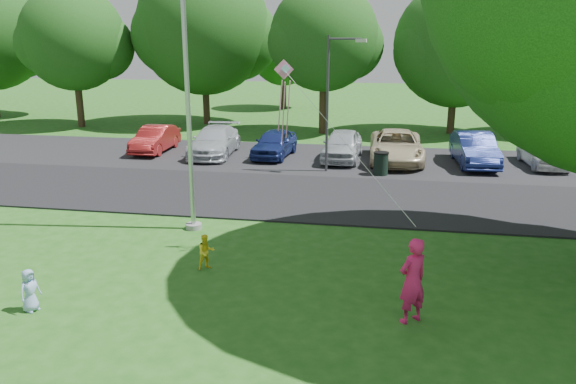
% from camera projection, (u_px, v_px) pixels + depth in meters
% --- Properties ---
extents(ground, '(120.00, 120.00, 0.00)m').
position_uv_depth(ground, '(273.00, 315.00, 11.94)').
color(ground, '#1F5817').
rests_on(ground, ground).
extents(park_road, '(60.00, 6.00, 0.06)m').
position_uv_depth(park_road, '(322.00, 197.00, 20.46)').
color(park_road, black).
rests_on(park_road, ground).
extents(parking_strip, '(42.00, 7.00, 0.06)m').
position_uv_depth(parking_strip, '(338.00, 160.00, 26.63)').
color(parking_strip, black).
rests_on(parking_strip, ground).
extents(flagpole, '(0.50, 0.50, 10.00)m').
position_uv_depth(flagpole, '(187.00, 92.00, 16.13)').
color(flagpole, '#B7BABF').
rests_on(flagpole, ground).
extents(street_lamp, '(1.61, 0.34, 5.73)m').
position_uv_depth(street_lamp, '(333.00, 92.00, 23.31)').
color(street_lamp, '#3F3F44').
rests_on(street_lamp, ground).
extents(trash_can, '(0.65, 0.65, 1.03)m').
position_uv_depth(trash_can, '(381.00, 164.00, 23.53)').
color(trash_can, black).
rests_on(trash_can, ground).
extents(tree_row, '(64.35, 11.94, 10.88)m').
position_uv_depth(tree_row, '(380.00, 35.00, 33.10)').
color(tree_row, '#332316').
rests_on(tree_row, ground).
extents(horizon_trees, '(77.46, 7.20, 7.02)m').
position_uv_depth(horizon_trees, '(415.00, 54.00, 42.21)').
color(horizon_trees, '#332316').
rests_on(horizon_trees, ground).
extents(parked_cars, '(19.94, 5.22, 1.46)m').
position_uv_depth(parked_cars, '(344.00, 145.00, 26.33)').
color(parked_cars, maroon).
rests_on(parked_cars, ground).
extents(woman, '(0.80, 0.77, 1.84)m').
position_uv_depth(woman, '(412.00, 281.00, 11.44)').
color(woman, '#D71C5F').
rests_on(woman, ground).
extents(child_yellow, '(0.57, 0.55, 0.92)m').
position_uv_depth(child_yellow, '(206.00, 252.00, 14.18)').
color(child_yellow, yellow).
rests_on(child_yellow, ground).
extents(child_blue, '(0.45, 0.55, 0.96)m').
position_uv_depth(child_blue, '(30.00, 290.00, 12.01)').
color(child_blue, '#90ABDE').
rests_on(child_blue, ground).
extents(kite, '(3.56, 3.78, 3.07)m').
position_uv_depth(kite, '(287.00, 91.00, 14.30)').
color(kite, pink).
rests_on(kite, ground).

